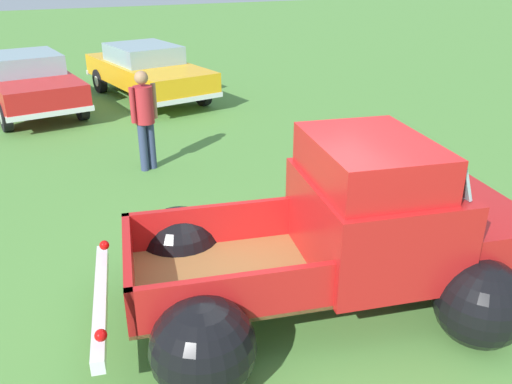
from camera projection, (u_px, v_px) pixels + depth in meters
name	position (u px, v px, depth m)	size (l,w,h in m)	color
ground_plane	(312.00, 306.00, 5.92)	(80.00, 80.00, 0.00)	#548C3D
vintage_pickup_truck	(349.00, 243.00, 5.69)	(4.89, 3.41, 1.96)	black
show_car_0	(28.00, 81.00, 13.02)	(2.47, 4.53, 1.43)	black
show_car_1	(147.00, 70.00, 14.28)	(2.70, 4.95, 1.43)	black
spectator_0	(144.00, 114.00, 9.31)	(0.53, 0.43, 1.81)	navy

